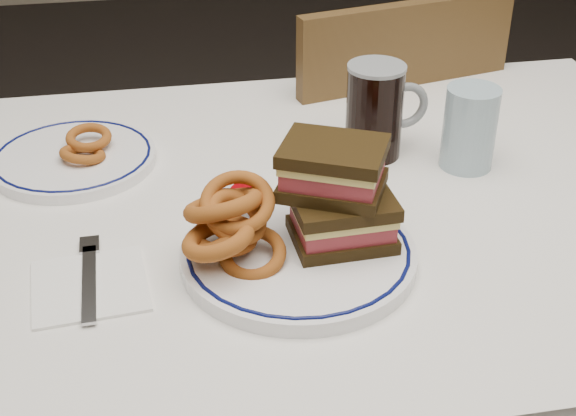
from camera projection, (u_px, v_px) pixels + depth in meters
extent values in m
cube|color=white|center=(295.00, 209.00, 1.11)|extent=(1.26, 0.86, 0.03)
cylinder|color=#442D16|center=(517.00, 256.00, 1.68)|extent=(0.06, 0.06, 0.71)
cube|color=white|center=(253.00, 130.00, 1.51)|extent=(1.26, 0.01, 0.17)
cube|color=#442D16|center=(350.00, 191.00, 1.77)|extent=(0.50, 0.50, 0.04)
cylinder|color=#442D16|center=(377.00, 219.00, 2.08)|extent=(0.04, 0.04, 0.41)
cylinder|color=#442D16|center=(452.00, 297.00, 1.80)|extent=(0.04, 0.04, 0.41)
cylinder|color=#442D16|center=(249.00, 249.00, 1.97)|extent=(0.04, 0.04, 0.41)
cylinder|color=#442D16|center=(308.00, 338.00, 1.69)|extent=(0.04, 0.04, 0.41)
cube|color=#442D16|center=(401.00, 123.00, 1.49)|extent=(0.41, 0.12, 0.45)
cylinder|color=white|center=(298.00, 255.00, 0.97)|extent=(0.29, 0.29, 0.02)
torus|color=#0A104C|center=(298.00, 249.00, 0.97)|extent=(0.27, 0.27, 0.01)
cube|color=black|center=(342.00, 234.00, 0.98)|extent=(0.12, 0.10, 0.02)
cube|color=#AB313D|center=(342.00, 222.00, 0.97)|extent=(0.11, 0.09, 0.02)
cube|color=#E8CF67|center=(343.00, 212.00, 0.96)|extent=(0.12, 0.10, 0.01)
cube|color=black|center=(343.00, 202.00, 0.96)|extent=(0.12, 0.10, 0.02)
cube|color=black|center=(332.00, 185.00, 0.96)|extent=(0.15, 0.14, 0.02)
cube|color=#AB313D|center=(333.00, 172.00, 0.95)|extent=(0.14, 0.13, 0.02)
cube|color=#E8CF67|center=(333.00, 161.00, 0.94)|extent=(0.14, 0.13, 0.01)
cube|color=black|center=(334.00, 151.00, 0.93)|extent=(0.15, 0.14, 0.02)
torus|color=brown|center=(252.00, 253.00, 0.94)|extent=(0.08, 0.08, 0.05)
torus|color=brown|center=(225.00, 239.00, 0.95)|extent=(0.08, 0.08, 0.03)
torus|color=brown|center=(215.00, 234.00, 0.94)|extent=(0.08, 0.08, 0.05)
torus|color=brown|center=(218.00, 238.00, 0.91)|extent=(0.09, 0.09, 0.05)
torus|color=brown|center=(235.00, 217.00, 0.94)|extent=(0.09, 0.08, 0.07)
torus|color=brown|center=(223.00, 205.00, 0.94)|extent=(0.11, 0.10, 0.07)
torus|color=brown|center=(237.00, 202.00, 0.93)|extent=(0.09, 0.09, 0.06)
cylinder|color=silver|center=(247.00, 200.00, 1.04)|extent=(0.05, 0.05, 0.03)
cylinder|color=#840209|center=(247.00, 193.00, 1.03)|extent=(0.04, 0.04, 0.01)
cylinder|color=black|center=(374.00, 112.00, 1.18)|extent=(0.08, 0.08, 0.14)
cylinder|color=gray|center=(377.00, 67.00, 1.15)|extent=(0.09, 0.09, 0.01)
torus|color=gray|center=(405.00, 106.00, 1.19)|extent=(0.07, 0.02, 0.07)
cylinder|color=#97B4C2|center=(470.00, 128.00, 1.16)|extent=(0.08, 0.08, 0.12)
cylinder|color=white|center=(74.00, 159.00, 1.19)|extent=(0.24, 0.24, 0.02)
torus|color=#0A104C|center=(73.00, 154.00, 1.18)|extent=(0.23, 0.23, 0.00)
torus|color=brown|center=(83.00, 154.00, 1.17)|extent=(0.07, 0.07, 0.04)
torus|color=brown|center=(89.00, 137.00, 1.19)|extent=(0.07, 0.07, 0.02)
cube|color=white|center=(90.00, 286.00, 0.93)|extent=(0.14, 0.14, 0.00)
cube|color=#ACADB1|center=(89.00, 283.00, 0.93)|extent=(0.02, 0.15, 0.00)
cube|color=#ACADB1|center=(89.00, 245.00, 1.00)|extent=(0.02, 0.04, 0.00)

